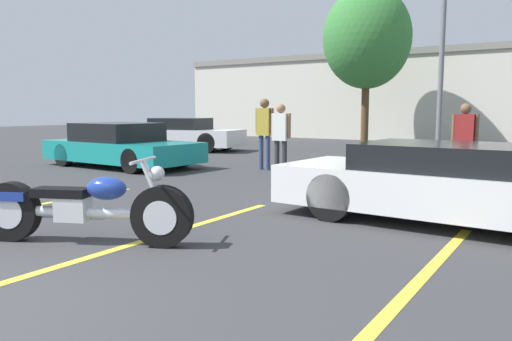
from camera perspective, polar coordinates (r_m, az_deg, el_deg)
parking_stripe_middle at (r=5.68m, az=-15.61°, el=-8.62°), size 0.12×5.95×0.01m
parking_stripe_back at (r=4.05m, az=15.35°, el=-15.00°), size 0.12×5.95×0.01m
far_building at (r=26.29m, az=24.47°, el=8.14°), size 32.00×4.20×4.40m
light_pole at (r=18.99m, az=20.85°, el=15.92°), size 1.21×0.28×8.45m
tree_background at (r=22.18m, az=12.56°, el=14.53°), size 3.69×3.69×6.63m
motorcycle at (r=5.94m, az=-19.07°, el=-4.10°), size 2.35×1.20×0.98m
show_car_hood_open at (r=7.05m, az=22.48°, el=-1.40°), size 4.85×1.99×2.10m
parked_car_mid_row at (r=13.73m, az=-15.18°, el=2.70°), size 4.46×2.08×1.16m
parked_car_left_row at (r=18.84m, az=-8.21°, el=4.07°), size 4.52×2.44×1.20m
spectator_near_motorcycle at (r=12.52m, az=0.98°, el=4.95°), size 0.52×0.23×1.78m
spectator_by_show_car at (r=10.96m, az=22.73°, el=3.61°), size 0.52×0.21×1.63m
spectator_midground at (r=11.55m, az=2.85°, el=4.30°), size 0.52×0.22×1.64m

